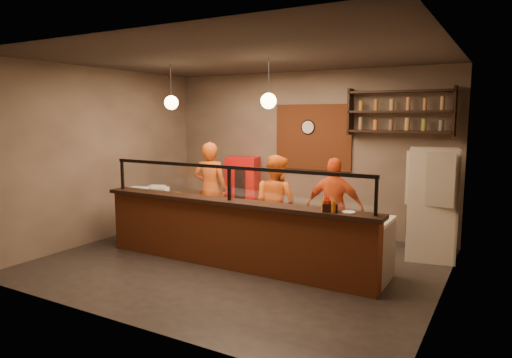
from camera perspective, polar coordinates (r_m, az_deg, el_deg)
The scene contains 29 objects.
floor at distance 7.43m, azimuth -2.00°, elevation -10.34°, with size 6.00×6.00×0.00m, color black.
ceiling at distance 7.11m, azimuth -2.13°, elevation 14.96°, with size 6.00×6.00×0.00m, color #38312B.
wall_back at distance 9.31m, azimuth 6.04°, elevation 3.39°, with size 6.00×6.00×0.00m, color #7C6C5B.
wall_left at distance 9.03m, azimuth -18.53°, elevation 2.89°, with size 5.00×5.00×0.00m, color #7C6C5B.
wall_right at distance 6.09m, azimuth 22.73°, elevation 0.45°, with size 5.00×5.00×0.00m, color #7C6C5B.
wall_front at distance 5.15m, azimuth -16.80°, elevation -0.54°, with size 6.00×6.00×0.00m, color #7C6C5B.
brick_patch at distance 9.18m, azimuth 7.14°, elevation 5.19°, with size 1.60×0.04×1.30m, color brown.
service_counter at distance 7.04m, azimuth -3.31°, elevation -7.13°, with size 4.60×0.25×1.00m, color brown.
counter_ledge at distance 6.92m, azimuth -3.34°, elevation -2.89°, with size 4.70×0.37×0.06m, color black.
worktop_cabinet at distance 7.47m, azimuth -1.21°, elevation -6.83°, with size 4.60×0.75×0.85m, color gray.
worktop at distance 7.37m, azimuth -1.22°, elevation -3.45°, with size 4.60×0.75×0.05m, color silver.
sneeze_guard at distance 6.87m, azimuth -3.37°, elevation -0.10°, with size 4.50×0.05×0.52m.
wall_shelving at distance 8.52m, azimuth 17.53°, elevation 8.04°, with size 1.84×0.28×0.85m.
wall_clock at distance 9.20m, azimuth 6.55°, elevation 6.45°, with size 0.30×0.30×0.04m, color black.
pendant_left at distance 8.10m, azimuth -10.54°, elevation 9.38°, with size 0.24×0.24×0.77m.
pendant_right at distance 7.03m, azimuth 1.58°, elevation 9.75°, with size 0.24×0.24×0.77m.
cook_left at distance 8.89m, azimuth -5.75°, elevation -1.26°, with size 0.67×0.44×1.83m, color #C85012.
cook_mid at distance 7.80m, azimuth 2.50°, elevation -3.10°, with size 0.81×0.63×1.68m, color orange.
cook_right at distance 7.68m, azimuth 9.76°, elevation -3.49°, with size 0.97×0.40×1.65m, color #DB4A14.
fridge at distance 7.95m, azimuth 21.13°, elevation -2.93°, with size 0.75×0.70×1.81m, color beige.
red_cooler at distance 9.67m, azimuth -1.63°, elevation -1.58°, with size 0.63×0.58×1.47m, color red.
pizza_dough at distance 7.61m, azimuth -4.00°, elevation -2.87°, with size 0.45×0.45×0.01m, color beige.
prep_tub_a at distance 8.35m, azimuth -12.05°, elevation -1.56°, with size 0.31×0.25×0.15m, color silver.
prep_tub_b at distance 8.67m, azimuth -12.31°, elevation -1.27°, with size 0.28×0.23×0.14m, color white.
prep_tub_c at distance 8.48m, azimuth -14.60°, elevation -1.51°, with size 0.31×0.24×0.15m, color white.
rolling_pin at distance 8.39m, azimuth -10.66°, elevation -1.78°, with size 0.07×0.07×0.39m, color gold.
condiment_caddy at distance 6.17m, azimuth 9.20°, elevation -3.51°, with size 0.20×0.16×0.11m, color black.
pepper_mill at distance 6.07m, azimuth 14.71°, elevation -3.52°, with size 0.04×0.04×0.18m, color black.
small_plate at distance 6.15m, azimuth 11.52°, elevation -4.08°, with size 0.17×0.17×0.01m, color silver.
Camera 1 is at (3.70, -6.01, 2.33)m, focal length 32.00 mm.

